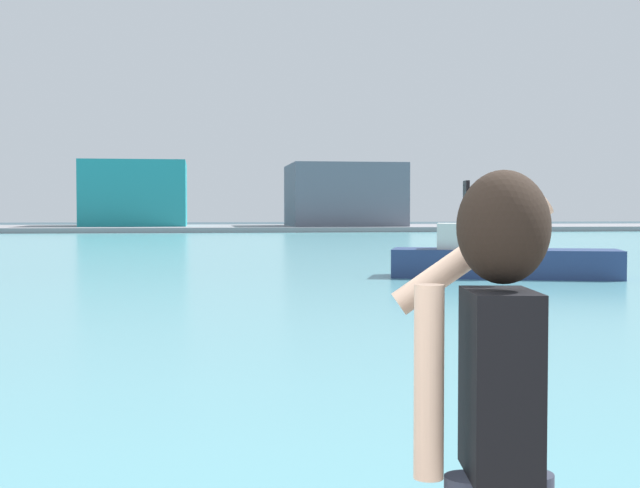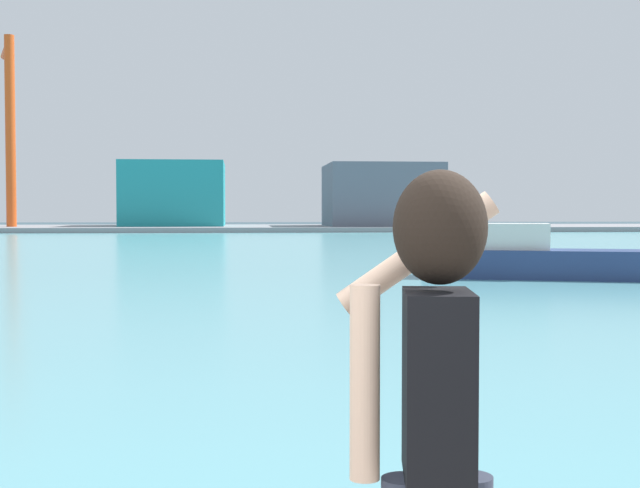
% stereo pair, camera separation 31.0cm
% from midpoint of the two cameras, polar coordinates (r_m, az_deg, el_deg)
% --- Properties ---
extents(ground_plane, '(220.00, 220.00, 0.00)m').
position_cam_midpoint_polar(ground_plane, '(51.76, -8.14, -0.20)').
color(ground_plane, '#334751').
extents(harbor_water, '(140.00, 100.00, 0.02)m').
position_cam_midpoint_polar(harbor_water, '(53.76, -8.13, -0.10)').
color(harbor_water, '#599EA8').
rests_on(harbor_water, ground_plane).
extents(far_shore_dock, '(140.00, 20.00, 0.51)m').
position_cam_midpoint_polar(far_shore_dock, '(93.74, -8.07, 1.02)').
color(far_shore_dock, gray).
rests_on(far_shore_dock, ground_plane).
extents(person_photographer, '(0.53, 0.56, 1.74)m').
position_cam_midpoint_polar(person_photographer, '(2.68, 8.20, -9.73)').
color(person_photographer, '#2D3342').
rests_on(person_photographer, quay_promenade).
extents(boat_moored, '(7.38, 4.07, 1.72)m').
position_cam_midpoint_polar(boat_moored, '(28.24, 11.36, -0.91)').
color(boat_moored, navy).
rests_on(boat_moored, harbor_water).
extents(warehouse_left, '(10.75, 11.67, 6.83)m').
position_cam_midpoint_polar(warehouse_left, '(95.48, -12.08, 3.22)').
color(warehouse_left, teal).
rests_on(warehouse_left, far_shore_dock).
extents(warehouse_right, '(11.73, 11.70, 6.57)m').
position_cam_midpoint_polar(warehouse_right, '(93.61, 1.47, 3.21)').
color(warehouse_right, slate).
rests_on(warehouse_right, far_shore_dock).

